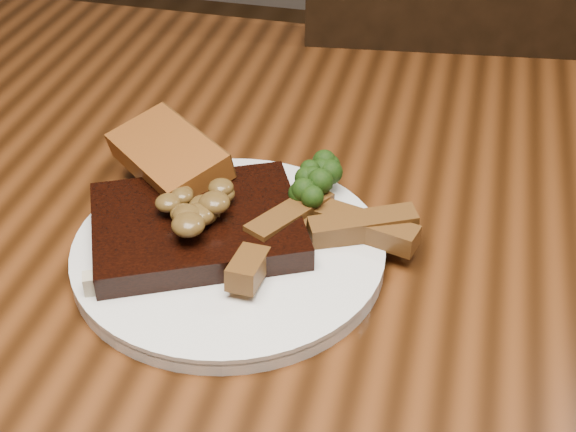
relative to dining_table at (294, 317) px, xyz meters
name	(u,v)px	position (x,y,z in m)	size (l,w,h in m)	color
dining_table	(294,317)	(0.00, 0.00, 0.00)	(1.60, 0.90, 0.75)	#502710
chair_far	(452,157)	(0.12, 0.55, -0.14)	(0.49, 0.49, 0.93)	black
plate	(229,253)	(-0.05, -0.04, 0.10)	(0.26, 0.26, 0.01)	white
steak	(197,227)	(-0.08, -0.03, 0.12)	(0.17, 0.13, 0.03)	black
steak_bone	(173,276)	(-0.08, -0.09, 0.11)	(0.14, 0.01, 0.02)	#BEB293
mushroom_pile	(195,204)	(-0.08, -0.03, 0.14)	(0.07, 0.07, 0.03)	#553E1A
garlic_bread	(170,174)	(-0.13, 0.04, 0.12)	(0.12, 0.06, 0.03)	brown
potato_wedges	(311,239)	(0.02, -0.02, 0.12)	(0.12, 0.12, 0.02)	brown
broccoli_cluster	(321,186)	(0.01, 0.04, 0.12)	(0.06, 0.06, 0.04)	#1D340B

